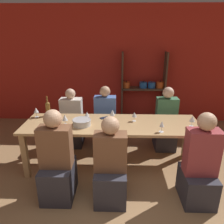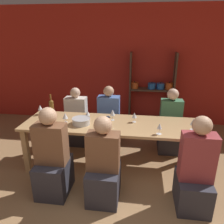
% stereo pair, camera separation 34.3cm
% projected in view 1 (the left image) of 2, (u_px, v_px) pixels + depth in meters
% --- Properties ---
extents(wall_back_red, '(8.80, 0.06, 2.70)m').
position_uv_depth(wall_back_red, '(119.00, 66.00, 5.15)').
color(wall_back_red, red).
rests_on(wall_back_red, ground_plane).
extents(shelf_unit, '(1.02, 0.30, 1.69)m').
position_uv_depth(shelf_unit, '(143.00, 98.00, 5.19)').
color(shelf_unit, '#4C3828').
rests_on(shelf_unit, ground_plane).
extents(dining_table, '(2.73, 0.82, 0.77)m').
position_uv_depth(dining_table, '(112.00, 128.00, 3.42)').
color(dining_table, tan).
rests_on(dining_table, ground_plane).
extents(mixing_bowl, '(0.28, 0.28, 0.10)m').
position_uv_depth(mixing_bowl, '(82.00, 122.00, 3.30)').
color(mixing_bowl, '#B7BABC').
rests_on(mixing_bowl, dining_table).
extents(wine_bottle_green, '(0.08, 0.08, 0.34)m').
position_uv_depth(wine_bottle_green, '(48.00, 108.00, 3.65)').
color(wine_bottle_green, brown).
rests_on(wine_bottle_green, dining_table).
extents(wine_glass_empty_a, '(0.08, 0.08, 0.16)m').
position_uv_depth(wine_glass_empty_a, '(36.00, 110.00, 3.60)').
color(wine_glass_empty_a, white).
rests_on(wine_glass_empty_a, dining_table).
extents(wine_glass_empty_b, '(0.08, 0.08, 0.16)m').
position_uv_depth(wine_glass_empty_b, '(65.00, 118.00, 3.31)').
color(wine_glass_empty_b, white).
rests_on(wine_glass_empty_b, dining_table).
extents(wine_glass_empty_c, '(0.07, 0.07, 0.16)m').
position_uv_depth(wine_glass_empty_c, '(200.00, 126.00, 3.00)').
color(wine_glass_empty_c, white).
rests_on(wine_glass_empty_c, dining_table).
extents(wine_glass_white_a, '(0.08, 0.08, 0.18)m').
position_uv_depth(wine_glass_white_a, '(112.00, 113.00, 3.46)').
color(wine_glass_white_a, white).
rests_on(wine_glass_white_a, dining_table).
extents(wine_glass_white_b, '(0.08, 0.08, 0.17)m').
position_uv_depth(wine_glass_white_b, '(192.00, 119.00, 3.24)').
color(wine_glass_white_b, white).
rests_on(wine_glass_white_b, dining_table).
extents(wine_glass_red_a, '(0.07, 0.07, 0.14)m').
position_uv_depth(wine_glass_red_a, '(87.00, 114.00, 3.48)').
color(wine_glass_red_a, white).
rests_on(wine_glass_red_a, dining_table).
extents(wine_glass_white_c, '(0.07, 0.07, 0.15)m').
position_uv_depth(wine_glass_white_c, '(134.00, 115.00, 3.43)').
color(wine_glass_white_c, white).
rests_on(wine_glass_white_c, dining_table).
extents(wine_glass_red_b, '(0.07, 0.07, 0.17)m').
position_uv_depth(wine_glass_red_b, '(162.00, 124.00, 3.06)').
color(wine_glass_red_b, white).
rests_on(wine_glass_red_b, dining_table).
extents(wine_glass_red_c, '(0.08, 0.08, 0.15)m').
position_uv_depth(wine_glass_red_c, '(46.00, 125.00, 3.08)').
color(wine_glass_red_c, white).
rests_on(wine_glass_red_c, dining_table).
extents(cell_phone, '(0.16, 0.14, 0.01)m').
position_uv_depth(cell_phone, '(105.00, 118.00, 3.59)').
color(cell_phone, '#1E2338').
rests_on(cell_phone, dining_table).
extents(person_near_a, '(0.41, 0.51, 1.17)m').
position_uv_depth(person_near_a, '(110.00, 170.00, 2.80)').
color(person_near_a, '#2D2D38').
rests_on(person_near_a, ground_plane).
extents(person_far_a, '(0.40, 0.50, 1.19)m').
position_uv_depth(person_far_a, '(105.00, 125.00, 4.18)').
color(person_far_a, '#2D2D38').
rests_on(person_far_a, ground_plane).
extents(person_near_b, '(0.40, 0.50, 1.23)m').
position_uv_depth(person_near_b, '(199.00, 170.00, 2.77)').
color(person_near_b, '#2D2D38').
rests_on(person_near_b, ground_plane).
extents(person_far_b, '(0.41, 0.51, 1.13)m').
position_uv_depth(person_far_b, '(72.00, 125.00, 4.26)').
color(person_far_b, '#2D2D38').
rests_on(person_far_b, ground_plane).
extents(person_near_c, '(0.41, 0.51, 1.24)m').
position_uv_depth(person_near_c, '(57.00, 166.00, 2.84)').
color(person_near_c, '#2D2D38').
rests_on(person_near_c, ground_plane).
extents(person_far_c, '(0.38, 0.48, 1.19)m').
position_uv_depth(person_far_c, '(165.00, 126.00, 4.12)').
color(person_far_c, '#2D2D38').
rests_on(person_far_c, ground_plane).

